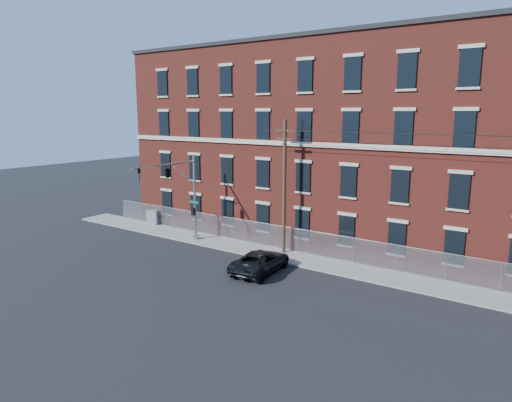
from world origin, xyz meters
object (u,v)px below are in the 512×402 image
object	(u,v)px
utility_pole_near	(284,185)
pickup_truck	(260,261)
traffic_signal_mast	(174,181)
utility_cabinet	(153,217)

from	to	relation	value
utility_pole_near	pickup_truck	size ratio (longest dim) A/B	1.91
traffic_signal_mast	utility_pole_near	xyz separation A→B (m)	(8.00, 3.42, -0.05)
pickup_truck	utility_cabinet	bearing A→B (deg)	-22.26
utility_cabinet	pickup_truck	bearing A→B (deg)	-33.09
traffic_signal_mast	utility_pole_near	world-z (taller)	utility_pole_near
traffic_signal_mast	pickup_truck	xyz separation A→B (m)	(8.82, -0.93, -4.66)
utility_pole_near	pickup_truck	bearing A→B (deg)	-79.31
pickup_truck	utility_cabinet	size ratio (longest dim) A/B	3.84
pickup_truck	utility_cabinet	distance (m)	16.39
pickup_truck	traffic_signal_mast	bearing A→B (deg)	-11.45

